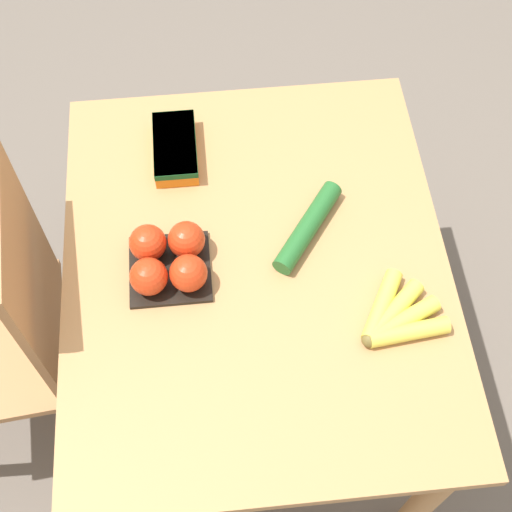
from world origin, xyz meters
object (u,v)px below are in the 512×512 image
Objects in this scene: tomato_pack at (168,259)px; carrot_bag at (175,147)px; chair at (7,331)px; cucumber_near at (308,227)px; banana_bunch at (396,318)px.

carrot_bag is at bearing -4.75° from tomato_pack.
cucumber_near is at bearing 89.30° from chair.
chair is 4.32× the size of cucumber_near.
chair reaches higher than banana_bunch.
chair is 0.79m from cucumber_near.
cucumber_near is (-0.25, -0.29, -0.01)m from carrot_bag.
tomato_pack reaches higher than carrot_bag.
cucumber_near is at bearing -131.36° from carrot_bag.
banana_bunch is 0.29m from cucumber_near.
carrot_bag is at bearing 119.21° from chair.
tomato_pack reaches higher than banana_bunch.
chair is 0.52m from tomato_pack.
chair is at bearing 89.14° from tomato_pack.
tomato_pack reaches higher than cucumber_near.
cucumber_near is (0.24, 0.15, 0.00)m from banana_bunch.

